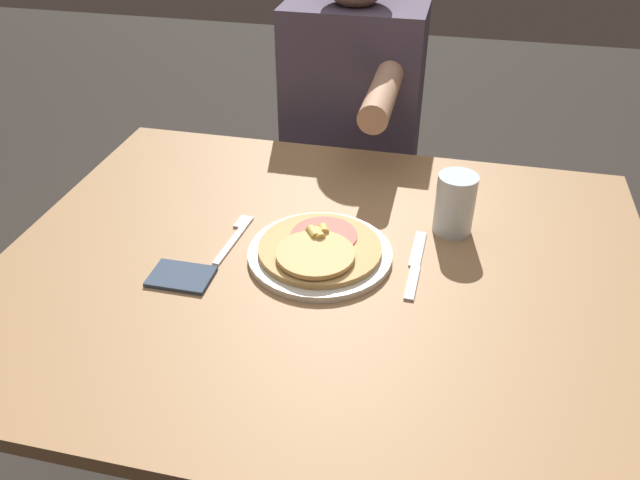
{
  "coord_description": "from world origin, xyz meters",
  "views": [
    {
      "loc": [
        0.21,
        -0.93,
        1.45
      ],
      "look_at": [
        -0.01,
        0.02,
        0.77
      ],
      "focal_mm": 35.0,
      "sensor_mm": 36.0,
      "label": 1
    }
  ],
  "objects_px": {
    "plate": "(320,254)",
    "fork": "(235,236)",
    "person_diner": "(352,120)",
    "pizza": "(319,248)",
    "knife": "(415,265)",
    "drinking_glass": "(455,204)",
    "dining_table": "(323,301)"
  },
  "relations": [
    {
      "from": "fork",
      "to": "knife",
      "type": "height_order",
      "value": "same"
    },
    {
      "from": "dining_table",
      "to": "pizza",
      "type": "bearing_deg",
      "value": 126.16
    },
    {
      "from": "pizza",
      "to": "knife",
      "type": "distance_m",
      "value": 0.19
    },
    {
      "from": "pizza",
      "to": "fork",
      "type": "xyz_separation_m",
      "value": [
        -0.18,
        0.03,
        -0.02
      ]
    },
    {
      "from": "pizza",
      "to": "drinking_glass",
      "type": "height_order",
      "value": "drinking_glass"
    },
    {
      "from": "pizza",
      "to": "person_diner",
      "type": "relative_size",
      "value": 0.2
    },
    {
      "from": "fork",
      "to": "person_diner",
      "type": "height_order",
      "value": "person_diner"
    },
    {
      "from": "dining_table",
      "to": "fork",
      "type": "relative_size",
      "value": 7.07
    },
    {
      "from": "pizza",
      "to": "drinking_glass",
      "type": "xyz_separation_m",
      "value": [
        0.24,
        0.16,
        0.04
      ]
    },
    {
      "from": "pizza",
      "to": "fork",
      "type": "distance_m",
      "value": 0.19
    },
    {
      "from": "plate",
      "to": "fork",
      "type": "bearing_deg",
      "value": 171.0
    },
    {
      "from": "dining_table",
      "to": "person_diner",
      "type": "relative_size",
      "value": 1.04
    },
    {
      "from": "dining_table",
      "to": "plate",
      "type": "distance_m",
      "value": 0.1
    },
    {
      "from": "person_diner",
      "to": "pizza",
      "type": "bearing_deg",
      "value": -84.81
    },
    {
      "from": "plate",
      "to": "dining_table",
      "type": "bearing_deg",
      "value": -63.26
    },
    {
      "from": "fork",
      "to": "knife",
      "type": "distance_m",
      "value": 0.37
    },
    {
      "from": "dining_table",
      "to": "fork",
      "type": "xyz_separation_m",
      "value": [
        -0.19,
        0.05,
        0.1
      ]
    },
    {
      "from": "knife",
      "to": "drinking_glass",
      "type": "xyz_separation_m",
      "value": [
        0.06,
        0.14,
        0.06
      ]
    },
    {
      "from": "dining_table",
      "to": "drinking_glass",
      "type": "distance_m",
      "value": 0.33
    },
    {
      "from": "dining_table",
      "to": "pizza",
      "type": "xyz_separation_m",
      "value": [
        -0.01,
        0.01,
        0.12
      ]
    },
    {
      "from": "dining_table",
      "to": "knife",
      "type": "height_order",
      "value": "knife"
    },
    {
      "from": "plate",
      "to": "fork",
      "type": "relative_size",
      "value": 1.59
    },
    {
      "from": "plate",
      "to": "person_diner",
      "type": "bearing_deg",
      "value": 95.26
    },
    {
      "from": "plate",
      "to": "drinking_glass",
      "type": "bearing_deg",
      "value": 31.79
    },
    {
      "from": "drinking_glass",
      "to": "pizza",
      "type": "bearing_deg",
      "value": -147.28
    },
    {
      "from": "drinking_glass",
      "to": "person_diner",
      "type": "height_order",
      "value": "person_diner"
    },
    {
      "from": "plate",
      "to": "drinking_glass",
      "type": "xyz_separation_m",
      "value": [
        0.24,
        0.15,
        0.06
      ]
    },
    {
      "from": "pizza",
      "to": "person_diner",
      "type": "bearing_deg",
      "value": 95.19
    },
    {
      "from": "fork",
      "to": "person_diner",
      "type": "distance_m",
      "value": 0.7
    },
    {
      "from": "fork",
      "to": "knife",
      "type": "xyz_separation_m",
      "value": [
        0.37,
        -0.02,
        0.0
      ]
    },
    {
      "from": "person_diner",
      "to": "drinking_glass",
      "type": "bearing_deg",
      "value": -61.32
    },
    {
      "from": "knife",
      "to": "person_diner",
      "type": "relative_size",
      "value": 0.18
    }
  ]
}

